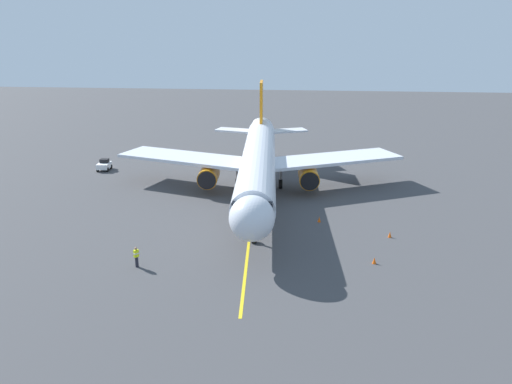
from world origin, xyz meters
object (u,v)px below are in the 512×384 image
Objects in this scene: safety_cone_nose_left at (390,234)px; ground_crew_marshaller at (136,257)px; tug_near_nose at (104,165)px; safety_cone_wing_port at (319,219)px; airplane at (258,161)px; safety_cone_nose_right at (374,260)px.

ground_crew_marshaller is at bearing 21.86° from safety_cone_nose_left.
tug_near_nose is at bearing -63.06° from ground_crew_marshaller.
tug_near_nose is at bearing -29.80° from safety_cone_wing_port.
safety_cone_wing_port is (-6.91, 7.93, -3.73)m from airplane.
airplane is 16.72× the size of tug_near_nose.
safety_cone_nose_left and safety_cone_wing_port have the same top height.
safety_cone_nose_right is at bearing 123.69° from airplane.
tug_near_nose is at bearing -29.27° from safety_cone_nose_left.
safety_cone_nose_left is at bearing -158.14° from ground_crew_marshaller.
ground_crew_marshaller is (7.69, 19.57, -3.12)m from airplane.
safety_cone_wing_port is at bearing 131.06° from airplane.
ground_crew_marshaller is 31.65m from tug_near_nose.
airplane is 73.37× the size of safety_cone_nose_left.
safety_cone_nose_right is (-18.94, -2.69, -0.61)m from ground_crew_marshaller.
ground_crew_marshaller is 22.62m from safety_cone_nose_left.
airplane is at bearing -56.31° from safety_cone_nose_right.
ground_crew_marshaller is at bearing 116.94° from tug_near_nose.
airplane is 20.63m from safety_cone_nose_right.
safety_cone_nose_left is at bearing 140.01° from airplane.
safety_cone_wing_port is (-28.94, 16.58, -0.43)m from tug_near_nose.
ground_crew_marshaller is 3.11× the size of safety_cone_nose_right.
ground_crew_marshaller is at bearing 8.08° from safety_cone_nose_right.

